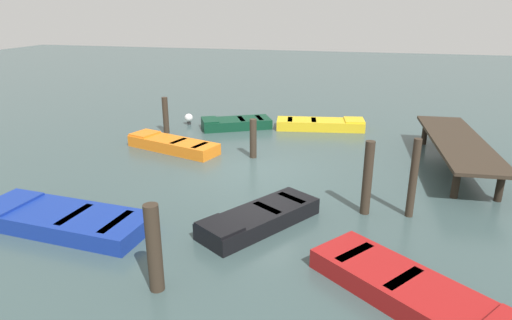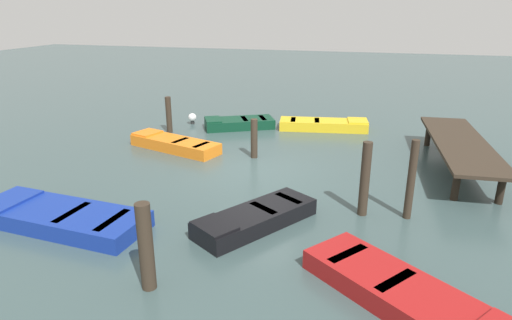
# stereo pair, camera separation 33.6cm
# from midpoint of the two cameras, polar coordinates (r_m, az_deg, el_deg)

# --- Properties ---
(ground_plane) EXTENTS (80.00, 80.00, 0.00)m
(ground_plane) POSITION_cam_midpoint_polar(r_m,az_deg,el_deg) (14.08, -0.68, -1.35)
(ground_plane) COLOR #384C4C
(dock_segment) EXTENTS (6.38, 1.95, 0.95)m
(dock_segment) POSITION_cam_midpoint_polar(r_m,az_deg,el_deg) (15.38, 24.10, 2.03)
(dock_segment) COLOR #33281E
(dock_segment) RESTS_ON ground_plane
(rowboat_black) EXTENTS (3.20, 2.60, 0.46)m
(rowboat_black) POSITION_cam_midpoint_polar(r_m,az_deg,el_deg) (10.53, -0.51, -7.51)
(rowboat_black) COLOR black
(rowboat_black) RESTS_ON ground_plane
(rowboat_dark_green) EXTENTS (2.40, 3.13, 0.46)m
(rowboat_dark_green) POSITION_cam_midpoint_polar(r_m,az_deg,el_deg) (18.98, -3.15, 4.79)
(rowboat_dark_green) COLOR #0C3823
(rowboat_dark_green) RESTS_ON ground_plane
(rowboat_orange) EXTENTS (2.04, 3.70, 0.46)m
(rowboat_orange) POSITION_cam_midpoint_polar(r_m,az_deg,el_deg) (16.32, -11.35, 2.00)
(rowboat_orange) COLOR orange
(rowboat_orange) RESTS_ON ground_plane
(rowboat_red) EXTENTS (3.47, 3.98, 0.46)m
(rowboat_red) POSITION_cam_midpoint_polar(r_m,az_deg,el_deg) (8.42, 19.32, -16.28)
(rowboat_red) COLOR maroon
(rowboat_red) RESTS_ON ground_plane
(rowboat_blue) EXTENTS (1.80, 4.25, 0.46)m
(rowboat_blue) POSITION_cam_midpoint_polar(r_m,az_deg,el_deg) (11.50, -24.48, -6.97)
(rowboat_blue) COLOR navy
(rowboat_blue) RESTS_ON ground_plane
(rowboat_yellow) EXTENTS (1.64, 3.78, 0.46)m
(rowboat_yellow) POSITION_cam_midpoint_polar(r_m,az_deg,el_deg) (18.97, 7.88, 4.63)
(rowboat_yellow) COLOR gold
(rowboat_yellow) RESTS_ON ground_plane
(mooring_piling_center) EXTENTS (0.24, 0.24, 1.91)m
(mooring_piling_center) POSITION_cam_midpoint_polar(r_m,az_deg,el_deg) (11.17, 13.39, -2.30)
(mooring_piling_center) COLOR #33281E
(mooring_piling_center) RESTS_ON ground_plane
(mooring_piling_near_right) EXTENTS (0.19, 0.19, 2.02)m
(mooring_piling_near_right) POSITION_cam_midpoint_polar(r_m,az_deg,el_deg) (11.31, 18.89, -2.28)
(mooring_piling_near_right) COLOR #33281E
(mooring_piling_near_right) RESTS_ON ground_plane
(mooring_piling_far_left) EXTENTS (0.23, 0.23, 1.49)m
(mooring_piling_far_left) POSITION_cam_midpoint_polar(r_m,az_deg,el_deg) (18.49, -12.14, 5.68)
(mooring_piling_far_left) COLOR #33281E
(mooring_piling_far_left) RESTS_ON ground_plane
(mooring_piling_near_left) EXTENTS (0.23, 0.23, 1.37)m
(mooring_piling_near_left) POSITION_cam_midpoint_polar(r_m,az_deg,el_deg) (15.07, -1.01, 2.79)
(mooring_piling_near_left) COLOR #33281E
(mooring_piling_near_left) RESTS_ON ground_plane
(mooring_piling_mid_left) EXTENTS (0.28, 0.28, 1.72)m
(mooring_piling_mid_left) POSITION_cam_midpoint_polar(r_m,az_deg,el_deg) (8.29, -14.21, -11.05)
(mooring_piling_mid_left) COLOR #33281E
(mooring_piling_mid_left) RESTS_ON ground_plane
(marker_buoy) EXTENTS (0.36, 0.36, 0.48)m
(marker_buoy) POSITION_cam_midpoint_polar(r_m,az_deg,el_deg) (19.79, -9.19, 5.38)
(marker_buoy) COLOR #262626
(marker_buoy) RESTS_ON ground_plane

